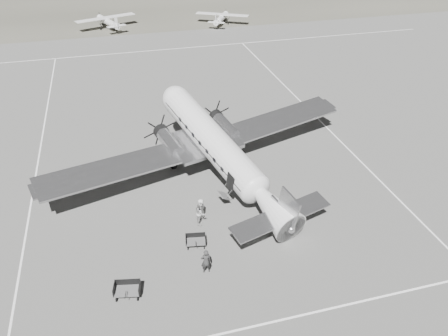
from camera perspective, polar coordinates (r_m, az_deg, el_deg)
ground at (r=38.51m, az=2.78°, el=-2.46°), size 260.00×260.00×0.00m
taxi_line_near at (r=29.06m, az=11.48°, el=-18.04°), size 60.00×0.15×0.01m
taxi_line_right at (r=43.19m, az=18.15°, el=0.06°), size 0.15×80.00×0.01m
taxi_line_left at (r=46.31m, az=-23.03°, el=1.32°), size 0.15×60.00×0.01m
taxi_line_horizon at (r=73.93m, az=-6.85°, el=15.18°), size 90.00×0.15×0.01m
dc3_airliner at (r=38.20m, az=-0.78°, el=2.48°), size 35.49×29.19×5.84m
light_plane_left at (r=87.13m, az=-14.99°, el=17.88°), size 13.73×12.47×2.34m
light_plane_right at (r=87.57m, az=-0.32°, el=18.92°), size 12.99×12.25×2.12m
baggage_cart_near at (r=32.41m, az=-3.72°, el=-9.52°), size 1.71×1.34×0.88m
baggage_cart_far at (r=29.68m, az=-12.52°, el=-15.34°), size 1.97×1.56×0.99m
ground_crew at (r=30.16m, az=-2.37°, el=-12.06°), size 0.72×0.48×1.94m
ramp_agent at (r=34.02m, az=-3.07°, el=-5.88°), size 0.99×1.13×1.96m
passenger at (r=34.61m, az=-3.03°, el=-5.31°), size 0.71×0.95×1.75m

